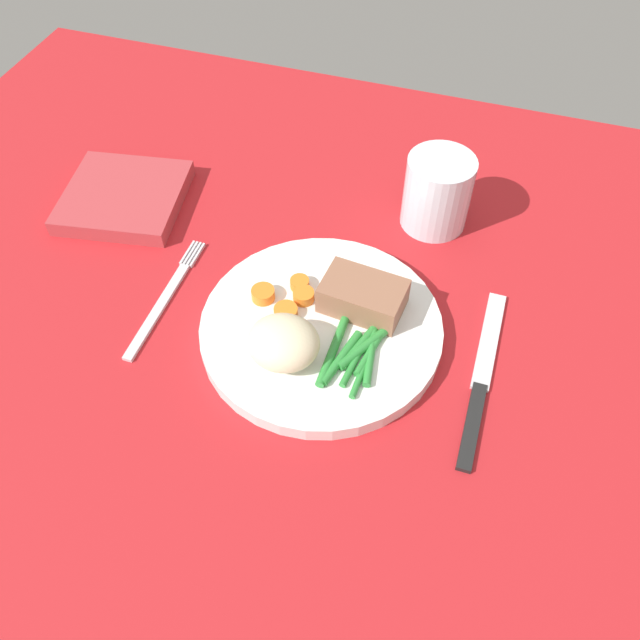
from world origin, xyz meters
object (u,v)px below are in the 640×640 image
napkin (124,197)px  water_glass (436,197)px  dinner_plate (320,332)px  fork (166,298)px  meat_portion (363,296)px  knife (481,379)px

napkin → water_glass: bearing=13.0°
dinner_plate → fork: 16.64cm
fork → dinner_plate: bearing=1.3°
meat_portion → knife: 13.64cm
fork → water_glass: bearing=40.4°
dinner_plate → meat_portion: size_ratio=2.97×
fork → water_glass: 31.23cm
meat_portion → fork: bearing=-168.7°
dinner_plate → napkin: napkin is taller
dinner_plate → knife: (15.89, -0.29, -0.60)cm
water_glass → meat_portion: bearing=-103.8°
knife → napkin: size_ratio=1.55×
meat_portion → knife: (12.71, -4.00, -2.94)cm
knife → water_glass: water_glass is taller
dinner_plate → knife: size_ratio=1.15×
dinner_plate → napkin: (-27.70, 11.68, 0.14)cm
meat_portion → water_glass: bearing=76.2°
dinner_plate → fork: (-16.62, -0.26, -0.60)cm
fork → water_glass: size_ratio=1.98×
water_glass → napkin: 35.84cm
knife → fork: bearing=175.6°
meat_portion → water_glass: water_glass is taller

